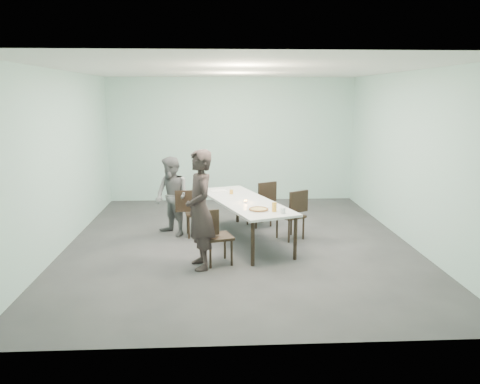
{
  "coord_description": "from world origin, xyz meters",
  "views": [
    {
      "loc": [
        -0.4,
        -7.98,
        2.59
      ],
      "look_at": [
        0.0,
        -0.37,
        1.0
      ],
      "focal_mm": 35.0,
      "sensor_mm": 36.0,
      "label": 1
    }
  ],
  "objects_px": {
    "side_plate": "(264,207)",
    "tealight": "(246,202)",
    "diner_near": "(200,210)",
    "table": "(244,203)",
    "diner_far": "(172,197)",
    "chair_far_right": "(263,201)",
    "pizza": "(259,209)",
    "beer_glass": "(274,207)",
    "water_tumbler": "(283,211)",
    "chair_near_left": "(213,233)",
    "chair_near_right": "(294,211)",
    "amber_tumbler": "(231,192)",
    "chair_far_left": "(193,210)"
  },
  "relations": [
    {
      "from": "side_plate",
      "to": "beer_glass",
      "type": "xyz_separation_m",
      "value": [
        0.13,
        -0.3,
        0.07
      ]
    },
    {
      "from": "pizza",
      "to": "beer_glass",
      "type": "bearing_deg",
      "value": -18.02
    },
    {
      "from": "chair_far_left",
      "to": "chair_far_right",
      "type": "height_order",
      "value": "same"
    },
    {
      "from": "diner_near",
      "to": "diner_far",
      "type": "height_order",
      "value": "diner_near"
    },
    {
      "from": "table",
      "to": "amber_tumbler",
      "type": "relative_size",
      "value": 34.39
    },
    {
      "from": "diner_far",
      "to": "water_tumbler",
      "type": "distance_m",
      "value": 2.33
    },
    {
      "from": "side_plate",
      "to": "diner_near",
      "type": "bearing_deg",
      "value": -144.81
    },
    {
      "from": "diner_far",
      "to": "beer_glass",
      "type": "bearing_deg",
      "value": 11.88
    },
    {
      "from": "table",
      "to": "amber_tumbler",
      "type": "height_order",
      "value": "amber_tumbler"
    },
    {
      "from": "chair_near_right",
      "to": "pizza",
      "type": "distance_m",
      "value": 1.18
    },
    {
      "from": "chair_far_left",
      "to": "diner_near",
      "type": "relative_size",
      "value": 0.48
    },
    {
      "from": "diner_near",
      "to": "chair_far_right",
      "type": "bearing_deg",
      "value": 137.6
    },
    {
      "from": "water_tumbler",
      "to": "diner_far",
      "type": "bearing_deg",
      "value": 143.33
    },
    {
      "from": "pizza",
      "to": "chair_near_left",
      "type": "bearing_deg",
      "value": -152.71
    },
    {
      "from": "chair_near_left",
      "to": "diner_far",
      "type": "bearing_deg",
      "value": 98.91
    },
    {
      "from": "chair_far_left",
      "to": "chair_near_left",
      "type": "bearing_deg",
      "value": -83.32
    },
    {
      "from": "side_plate",
      "to": "tealight",
      "type": "height_order",
      "value": "tealight"
    },
    {
      "from": "chair_near_left",
      "to": "pizza",
      "type": "height_order",
      "value": "chair_near_left"
    },
    {
      "from": "table",
      "to": "chair_far_right",
      "type": "relative_size",
      "value": 3.16
    },
    {
      "from": "chair_near_right",
      "to": "diner_far",
      "type": "height_order",
      "value": "diner_far"
    },
    {
      "from": "chair_near_left",
      "to": "beer_glass",
      "type": "xyz_separation_m",
      "value": [
        0.99,
        0.31,
        0.32
      ]
    },
    {
      "from": "pizza",
      "to": "side_plate",
      "type": "xyz_separation_m",
      "value": [
        0.11,
        0.22,
        -0.01
      ]
    },
    {
      "from": "diner_far",
      "to": "side_plate",
      "type": "relative_size",
      "value": 8.21
    },
    {
      "from": "chair_near_right",
      "to": "diner_near",
      "type": "distance_m",
      "value": 2.21
    },
    {
      "from": "chair_near_left",
      "to": "beer_glass",
      "type": "height_order",
      "value": "beer_glass"
    },
    {
      "from": "chair_near_left",
      "to": "water_tumbler",
      "type": "xyz_separation_m",
      "value": [
        1.11,
        0.19,
        0.29
      ]
    },
    {
      "from": "pizza",
      "to": "side_plate",
      "type": "height_order",
      "value": "pizza"
    },
    {
      "from": "chair_near_left",
      "to": "chair_far_right",
      "type": "xyz_separation_m",
      "value": [
        0.99,
        2.18,
        0.0
      ]
    },
    {
      "from": "pizza",
      "to": "water_tumbler",
      "type": "xyz_separation_m",
      "value": [
        0.36,
        -0.2,
        0.03
      ]
    },
    {
      "from": "chair_far_right",
      "to": "diner_far",
      "type": "height_order",
      "value": "diner_far"
    },
    {
      "from": "pizza",
      "to": "side_plate",
      "type": "bearing_deg",
      "value": 62.84
    },
    {
      "from": "pizza",
      "to": "chair_far_right",
      "type": "bearing_deg",
      "value": 82.19
    },
    {
      "from": "diner_near",
      "to": "side_plate",
      "type": "relative_size",
      "value": 10.04
    },
    {
      "from": "chair_far_right",
      "to": "water_tumbler",
      "type": "xyz_separation_m",
      "value": [
        0.12,
        -1.99,
        0.29
      ]
    },
    {
      "from": "chair_far_right",
      "to": "diner_far",
      "type": "relative_size",
      "value": 0.59
    },
    {
      "from": "chair_near_right",
      "to": "water_tumbler",
      "type": "bearing_deg",
      "value": 40.65
    },
    {
      "from": "chair_far_left",
      "to": "diner_far",
      "type": "distance_m",
      "value": 0.45
    },
    {
      "from": "side_plate",
      "to": "water_tumbler",
      "type": "xyz_separation_m",
      "value": [
        0.25,
        -0.42,
        0.04
      ]
    },
    {
      "from": "diner_far",
      "to": "water_tumbler",
      "type": "height_order",
      "value": "diner_far"
    },
    {
      "from": "side_plate",
      "to": "water_tumbler",
      "type": "distance_m",
      "value": 0.49
    },
    {
      "from": "table",
      "to": "diner_far",
      "type": "height_order",
      "value": "diner_far"
    },
    {
      "from": "chair_near_right",
      "to": "side_plate",
      "type": "relative_size",
      "value": 4.83
    },
    {
      "from": "chair_far_left",
      "to": "side_plate",
      "type": "height_order",
      "value": "chair_far_left"
    },
    {
      "from": "beer_glass",
      "to": "chair_near_left",
      "type": "bearing_deg",
      "value": -162.81
    },
    {
      "from": "diner_near",
      "to": "pizza",
      "type": "height_order",
      "value": "diner_near"
    },
    {
      "from": "diner_far",
      "to": "pizza",
      "type": "relative_size",
      "value": 4.35
    },
    {
      "from": "pizza",
      "to": "water_tumbler",
      "type": "relative_size",
      "value": 3.78
    },
    {
      "from": "chair_far_right",
      "to": "pizza",
      "type": "distance_m",
      "value": 1.83
    },
    {
      "from": "table",
      "to": "diner_far",
      "type": "relative_size",
      "value": 1.86
    },
    {
      "from": "table",
      "to": "water_tumbler",
      "type": "height_order",
      "value": "water_tumbler"
    }
  ]
}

